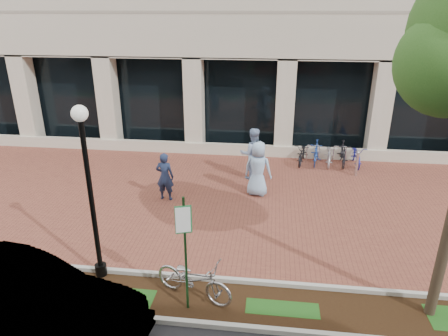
# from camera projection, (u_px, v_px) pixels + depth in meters

# --- Properties ---
(ground) EXTENTS (120.00, 120.00, 0.00)m
(ground) POSITION_uv_depth(u_px,v_px,m) (226.00, 199.00, 13.84)
(ground) COLOR black
(ground) RESTS_ON ground
(brick_plaza) EXTENTS (40.00, 9.00, 0.01)m
(brick_plaza) POSITION_uv_depth(u_px,v_px,m) (226.00, 199.00, 13.84)
(brick_plaza) COLOR brown
(brick_plaza) RESTS_ON ground
(planting_strip) EXTENTS (40.00, 1.50, 0.01)m
(planting_strip) POSITION_uv_depth(u_px,v_px,m) (198.00, 301.00, 9.00)
(planting_strip) COLOR black
(planting_strip) RESTS_ON ground
(curb_plaza_side) EXTENTS (40.00, 0.12, 0.12)m
(curb_plaza_side) POSITION_uv_depth(u_px,v_px,m) (204.00, 278.00, 9.67)
(curb_plaza_side) COLOR #AEAEA4
(curb_plaza_side) RESTS_ON ground
(curb_street_side) EXTENTS (40.00, 0.12, 0.12)m
(curb_street_side) POSITION_uv_depth(u_px,v_px,m) (192.00, 323.00, 8.29)
(curb_street_side) COLOR #AEAEA4
(curb_street_side) RESTS_ON ground
(parking_sign) EXTENTS (0.34, 0.07, 2.71)m
(parking_sign) POSITION_uv_depth(u_px,v_px,m) (185.00, 242.00, 8.16)
(parking_sign) COLOR #143817
(parking_sign) RESTS_ON ground
(lamppost) EXTENTS (0.36, 0.36, 4.27)m
(lamppost) POSITION_uv_depth(u_px,v_px,m) (90.00, 186.00, 9.00)
(lamppost) COLOR black
(lamppost) RESTS_ON ground
(locked_bicycle) EXTENTS (2.04, 1.30, 1.01)m
(locked_bicycle) POSITION_uv_depth(u_px,v_px,m) (194.00, 279.00, 8.94)
(locked_bicycle) COLOR #AFAFB3
(locked_bicycle) RESTS_ON ground
(pedestrian_left) EXTENTS (0.65, 0.45, 1.69)m
(pedestrian_left) POSITION_uv_depth(u_px,v_px,m) (165.00, 177.00, 13.50)
(pedestrian_left) COLOR #1C2847
(pedestrian_left) RESTS_ON ground
(pedestrian_mid) EXTENTS (1.10, 0.92, 2.01)m
(pedestrian_mid) POSITION_uv_depth(u_px,v_px,m) (253.00, 154.00, 15.16)
(pedestrian_mid) COLOR #89A5CD
(pedestrian_mid) RESTS_ON ground
(pedestrian_right) EXTENTS (1.07, 0.82, 1.96)m
(pedestrian_right) POSITION_uv_depth(u_px,v_px,m) (258.00, 169.00, 13.80)
(pedestrian_right) COLOR #97BCE1
(pedestrian_right) RESTS_ON ground
(bollard) EXTENTS (0.12, 0.12, 1.02)m
(bollard) POSITION_uv_depth(u_px,v_px,m) (357.00, 163.00, 15.55)
(bollard) COLOR silver
(bollard) RESTS_ON ground
(bike_rack_cluster) EXTENTS (2.96, 1.79, 0.99)m
(bike_rack_cluster) POSITION_uv_depth(u_px,v_px,m) (329.00, 154.00, 16.75)
(bike_rack_cluster) COLOR black
(bike_rack_cluster) RESTS_ON ground
(sedan_near_curb) EXTENTS (5.28, 2.40, 1.68)m
(sedan_near_curb) POSITION_uv_depth(u_px,v_px,m) (12.00, 308.00, 7.59)
(sedan_near_curb) COLOR silver
(sedan_near_curb) RESTS_ON ground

